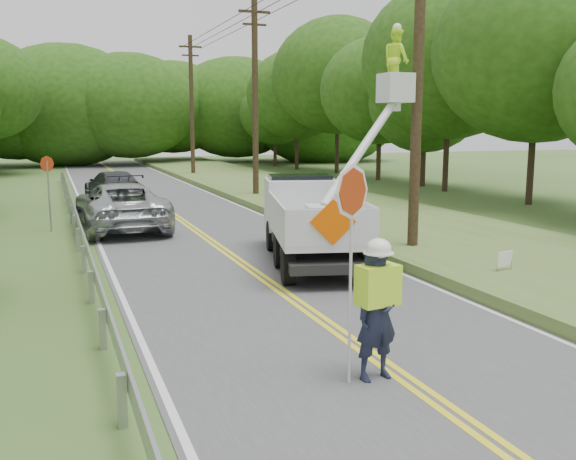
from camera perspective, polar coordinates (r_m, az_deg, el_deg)
name	(u,v)px	position (r m, az deg, el deg)	size (l,w,h in m)	color
ground	(445,409)	(9.08, 13.92, -15.34)	(140.00, 140.00, 0.00)	#3C5723
road	(205,237)	(21.61, -7.47, -0.64)	(7.20, 96.00, 0.03)	#49484B
guardrail	(78,224)	(21.90, -18.34, 0.53)	(0.18, 48.00, 0.77)	#9B9DA2
utility_poles	(309,86)	(25.73, 1.86, 12.79)	(1.60, 43.30, 10.00)	black
tall_grass_verge	(390,222)	(24.17, 9.14, 0.72)	(7.00, 96.00, 0.30)	#506A27
treeline_right	(419,78)	(39.19, 11.69, 13.19)	(11.21, 54.09, 11.96)	#332319
treeline_horizon	(111,106)	(63.12, -15.59, 10.67)	(57.73, 15.50, 12.30)	#1F4310
flagger	(377,304)	(9.45, 7.97, -6.64)	(1.19, 0.56, 3.22)	#191E33
bucket_truck	(315,206)	(18.15, 2.40, 2.18)	(4.64, 6.70, 6.34)	black
suv_silver	(121,206)	(23.66, -14.78, 2.11)	(2.83, 6.15, 1.71)	#A8ABB0
suv_darkgrey	(113,186)	(32.94, -15.44, 3.86)	(2.07, 5.09, 1.48)	#36383D
stop_sign_permanent	(48,181)	(23.93, -20.75, 4.13)	(0.47, 0.37, 2.69)	#9B9DA2
yard_sign	(505,260)	(16.13, 18.89, -2.57)	(0.52, 0.16, 0.76)	white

